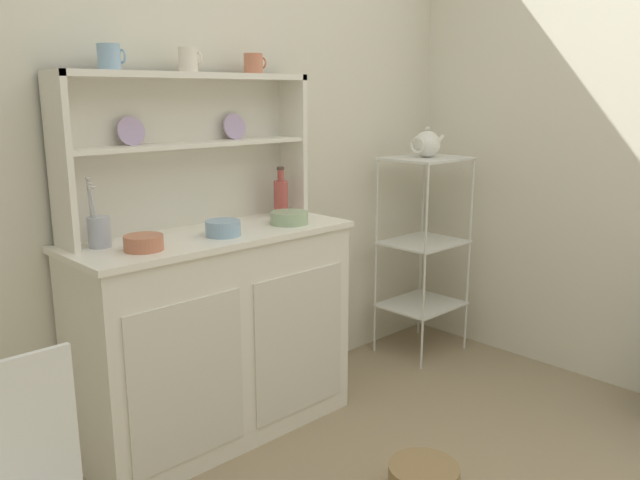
# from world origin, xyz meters

# --- Properties ---
(wall_back) EXTENTS (3.84, 0.05, 2.50)m
(wall_back) POSITION_xyz_m (0.00, 1.62, 1.25)
(wall_back) COLOR silver
(wall_back) RESTS_ON ground
(hutch_cabinet) EXTENTS (1.15, 0.45, 0.86)m
(hutch_cabinet) POSITION_xyz_m (-0.06, 1.37, 0.44)
(hutch_cabinet) COLOR white
(hutch_cabinet) RESTS_ON ground
(hutch_shelf_unit) EXTENTS (1.08, 0.18, 0.62)m
(hutch_shelf_unit) POSITION_xyz_m (-0.06, 1.53, 1.23)
(hutch_shelf_unit) COLOR silver
(hutch_shelf_unit) RESTS_ON hutch_cabinet
(bakers_rack) EXTENTS (0.41, 0.34, 1.07)m
(bakers_rack) POSITION_xyz_m (1.27, 1.34, 0.66)
(bakers_rack) COLOR silver
(bakers_rack) RESTS_ON ground
(cup_sky_0) EXTENTS (0.09, 0.08, 0.09)m
(cup_sky_0) POSITION_xyz_m (-0.38, 1.49, 1.53)
(cup_sky_0) COLOR #8EB2D1
(cup_sky_0) RESTS_ON hutch_shelf_unit
(cup_cream_1) EXTENTS (0.09, 0.07, 0.09)m
(cup_cream_1) POSITION_xyz_m (-0.06, 1.49, 1.53)
(cup_cream_1) COLOR silver
(cup_cream_1) RESTS_ON hutch_shelf_unit
(cup_terracotta_2) EXTENTS (0.09, 0.08, 0.08)m
(cup_terracotta_2) POSITION_xyz_m (0.26, 1.49, 1.52)
(cup_terracotta_2) COLOR #C67556
(cup_terracotta_2) RESTS_ON hutch_shelf_unit
(bowl_mixing_large) EXTENTS (0.14, 0.14, 0.05)m
(bowl_mixing_large) POSITION_xyz_m (-0.40, 1.29, 0.89)
(bowl_mixing_large) COLOR #C67556
(bowl_mixing_large) RESTS_ON hutch_cabinet
(bowl_floral_medium) EXTENTS (0.14, 0.14, 0.06)m
(bowl_floral_medium) POSITION_xyz_m (-0.06, 1.29, 0.89)
(bowl_floral_medium) COLOR #8EB2D1
(bowl_floral_medium) RESTS_ON hutch_cabinet
(bowl_cream_small) EXTENTS (0.16, 0.16, 0.05)m
(bowl_cream_small) POSITION_xyz_m (0.28, 1.29, 0.89)
(bowl_cream_small) COLOR #9EB78E
(bowl_cream_small) RESTS_ON hutch_cabinet
(jam_bottle) EXTENTS (0.06, 0.06, 0.22)m
(jam_bottle) POSITION_xyz_m (0.37, 1.45, 0.95)
(jam_bottle) COLOR #B74C47
(jam_bottle) RESTS_ON hutch_cabinet
(utensil_jar) EXTENTS (0.08, 0.08, 0.25)m
(utensil_jar) POSITION_xyz_m (-0.49, 1.45, 0.92)
(utensil_jar) COLOR #B2B7C6
(utensil_jar) RESTS_ON hutch_cabinet
(porcelain_teapot) EXTENTS (0.23, 0.14, 0.16)m
(porcelain_teapot) POSITION_xyz_m (1.26, 1.34, 1.14)
(porcelain_teapot) COLOR white
(porcelain_teapot) RESTS_ON bakers_rack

